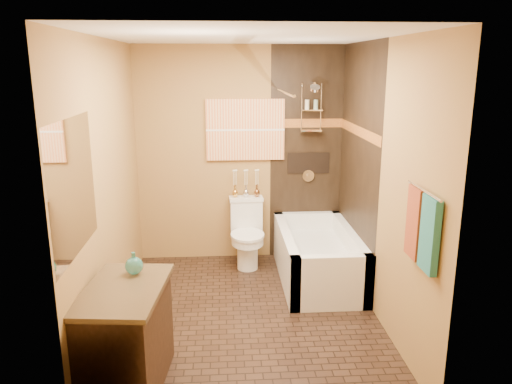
{
  "coord_description": "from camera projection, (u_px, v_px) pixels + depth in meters",
  "views": [
    {
      "loc": [
        -0.21,
        -4.24,
        2.28
      ],
      "look_at": [
        0.11,
        0.4,
        1.09
      ],
      "focal_mm": 35.0,
      "sensor_mm": 36.0,
      "label": 1
    }
  ],
  "objects": [
    {
      "name": "bud_vases",
      "position": [
        246.0,
        183.0,
        5.79
      ],
      "size": [
        0.32,
        0.07,
        0.32
      ],
      "color": "gold",
      "rests_on": "toilet"
    },
    {
      "name": "curtain_rod",
      "position": [
        283.0,
        91.0,
        4.93
      ],
      "size": [
        0.03,
        1.55,
        0.03
      ],
      "primitive_type": "cylinder",
      "rotation": [
        1.57,
        0.0,
        0.0
      ],
      "color": "silver",
      "rests_on": "wall_back"
    },
    {
      "name": "vanity_mirror",
      "position": [
        74.0,
        187.0,
        3.26
      ],
      "size": [
        0.01,
        1.0,
        0.9
      ],
      "primitive_type": "cube",
      "color": "white",
      "rests_on": "wall_left"
    },
    {
      "name": "teal_bottle",
      "position": [
        134.0,
        263.0,
        3.66
      ],
      "size": [
        0.15,
        0.15,
        0.21
      ],
      "primitive_type": null,
      "rotation": [
        0.0,
        0.0,
        0.14
      ],
      "color": "#27756A",
      "rests_on": "vanity"
    },
    {
      "name": "alcove_tile_right",
      "position": [
        358.0,
        167.0,
        5.17
      ],
      "size": [
        0.01,
        1.5,
        2.5
      ],
      "primitive_type": "cube",
      "color": "black",
      "rests_on": "wall_right"
    },
    {
      "name": "alcove_tile_back",
      "position": [
        306.0,
        155.0,
        5.86
      ],
      "size": [
        0.85,
        0.01,
        2.5
      ],
      "primitive_type": "cube",
      "color": "black",
      "rests_on": "wall_back"
    },
    {
      "name": "wall_front",
      "position": [
        260.0,
        246.0,
        2.92
      ],
      "size": [
        2.4,
        0.02,
        2.5
      ],
      "primitive_type": "cube",
      "color": "olive",
      "rests_on": "floor"
    },
    {
      "name": "towel_teal",
      "position": [
        430.0,
        235.0,
        3.32
      ],
      "size": [
        0.05,
        0.22,
        0.52
      ],
      "primitive_type": "cube",
      "color": "#217069",
      "rests_on": "towel_bar"
    },
    {
      "name": "floor",
      "position": [
        248.0,
        315.0,
        4.68
      ],
      "size": [
        3.0,
        3.0,
        0.0
      ],
      "primitive_type": "plane",
      "color": "black",
      "rests_on": "ground"
    },
    {
      "name": "towel_bar",
      "position": [
        424.0,
        191.0,
        3.38
      ],
      "size": [
        0.02,
        0.55,
        0.02
      ],
      "primitive_type": "cylinder",
      "rotation": [
        1.57,
        0.0,
        0.0
      ],
      "color": "silver",
      "rests_on": "wall_right"
    },
    {
      "name": "sunset_painting",
      "position": [
        245.0,
        130.0,
        5.72
      ],
      "size": [
        0.9,
        0.04,
        0.7
      ],
      "primitive_type": "cube",
      "color": "orange",
      "rests_on": "wall_back"
    },
    {
      "name": "wall_left",
      "position": [
        108.0,
        188.0,
        4.29
      ],
      "size": [
        0.02,
        3.0,
        2.5
      ],
      "primitive_type": "cube",
      "color": "olive",
      "rests_on": "floor"
    },
    {
      "name": "alcove_niche",
      "position": [
        308.0,
        163.0,
        5.88
      ],
      "size": [
        0.5,
        0.01,
        0.25
      ],
      "primitive_type": "cube",
      "color": "black",
      "rests_on": "alcove_tile_back"
    },
    {
      "name": "wall_right",
      "position": [
        381.0,
        183.0,
        4.45
      ],
      "size": [
        0.02,
        3.0,
        2.5
      ],
      "primitive_type": "cube",
      "color": "olive",
      "rests_on": "floor"
    },
    {
      "name": "mosaic_band_back",
      "position": [
        307.0,
        123.0,
        5.76
      ],
      "size": [
        0.85,
        0.01,
        0.1
      ],
      "primitive_type": "cube",
      "color": "brown",
      "rests_on": "alcove_tile_back"
    },
    {
      "name": "bathtub",
      "position": [
        318.0,
        260.0,
        5.4
      ],
      "size": [
        0.8,
        1.5,
        0.55
      ],
      "color": "white",
      "rests_on": "floor"
    },
    {
      "name": "towel_rust",
      "position": [
        415.0,
        223.0,
        3.57
      ],
      "size": [
        0.05,
        0.22,
        0.52
      ],
      "primitive_type": "cube",
      "color": "maroon",
      "rests_on": "towel_bar"
    },
    {
      "name": "vanity",
      "position": [
        125.0,
        338.0,
        3.56
      ],
      "size": [
        0.62,
        0.93,
        0.78
      ],
      "rotation": [
        0.0,
        0.0,
        -0.1
      ],
      "color": "black",
      "rests_on": "floor"
    },
    {
      "name": "toilet",
      "position": [
        247.0,
        233.0,
        5.76
      ],
      "size": [
        0.4,
        0.59,
        0.77
      ],
      "rotation": [
        0.0,
        0.0,
        0.05
      ],
      "color": "white",
      "rests_on": "floor"
    },
    {
      "name": "mosaic_band_right",
      "position": [
        358.0,
        131.0,
        5.08
      ],
      "size": [
        0.01,
        1.5,
        0.1
      ],
      "primitive_type": "cube",
      "color": "brown",
      "rests_on": "alcove_tile_right"
    },
    {
      "name": "wall_back",
      "position": [
        241.0,
        155.0,
        5.82
      ],
      "size": [
        2.4,
        0.02,
        2.5
      ],
      "primitive_type": "cube",
      "color": "olive",
      "rests_on": "floor"
    },
    {
      "name": "shower_fixtures",
      "position": [
        311.0,
        120.0,
        5.65
      ],
      "size": [
        0.24,
        0.33,
        1.16
      ],
      "color": "silver",
      "rests_on": "floor"
    },
    {
      "name": "ceiling",
      "position": [
        246.0,
        36.0,
        4.06
      ],
      "size": [
        3.0,
        3.0,
        0.0
      ],
      "primitive_type": "plane",
      "color": "silver",
      "rests_on": "wall_back"
    }
  ]
}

